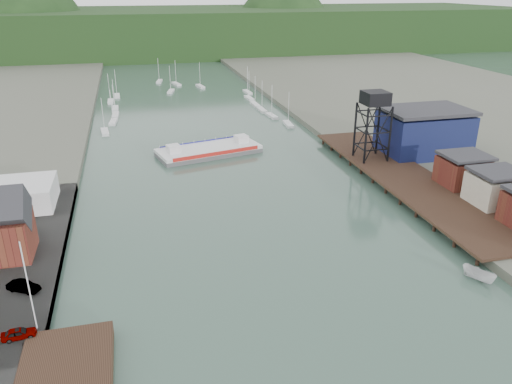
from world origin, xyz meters
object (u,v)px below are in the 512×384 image
chain_ferry (209,150)px  motorboat (479,275)px  car_west_a (19,333)px  lift_tower (375,102)px

chain_ferry → motorboat: (29.15, -68.93, -0.07)m
chain_ferry → motorboat: chain_ferry is taller
motorboat → car_west_a: bearing=155.0°
lift_tower → car_west_a: (-69.74, -49.44, -13.38)m
lift_tower → car_west_a: 86.53m
lift_tower → car_west_a: lift_tower is taller
motorboat → lift_tower: bearing=57.7°
chain_ferry → motorboat: bearing=-80.6°
motorboat → chain_ferry: bearing=88.4°
lift_tower → motorboat: size_ratio=3.08×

